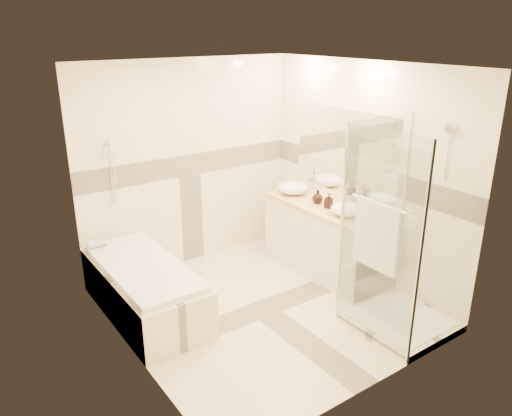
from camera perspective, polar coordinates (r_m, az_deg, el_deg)
room at (r=4.90m, az=1.17°, el=1.40°), size 2.82×3.02×2.52m
bathtub at (r=5.32m, az=-12.62°, el=-8.74°), size 0.75×1.70×0.56m
vanity at (r=6.05m, az=7.69°, el=-3.49°), size 0.58×1.62×0.85m
shower_enclosure at (r=5.05m, az=15.09°, el=-8.07°), size 0.96×0.93×2.04m
vessel_sink_near at (r=6.26m, az=4.28°, el=2.36°), size 0.39×0.39×0.16m
vessel_sink_far at (r=5.61m, az=10.31°, el=-0.12°), size 0.35×0.35×0.14m
faucet_near at (r=6.37m, az=5.81°, el=3.28°), size 0.10×0.03×0.25m
faucet_far at (r=5.74m, az=11.89°, el=1.04°), size 0.11×0.03×0.26m
amenity_bottle_a at (r=5.80m, az=8.31°, el=0.85°), size 0.10×0.10×0.18m
amenity_bottle_b at (r=5.93m, az=7.06°, el=1.30°), size 0.17×0.17×0.17m
folded_towels at (r=6.39m, az=3.39°, el=2.36°), size 0.18×0.25×0.08m
rolled_towel at (r=5.71m, az=-17.74°, el=-3.86°), size 0.20×0.09×0.09m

